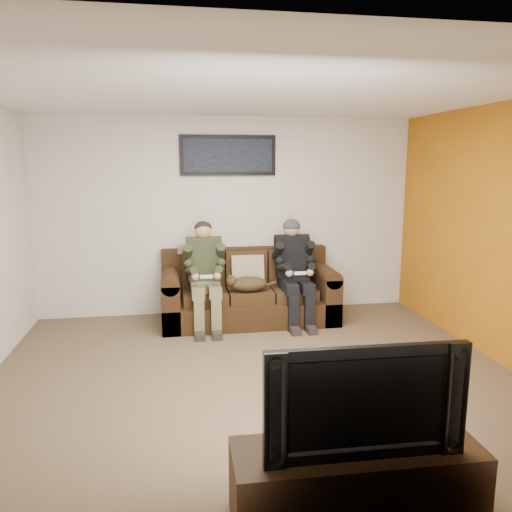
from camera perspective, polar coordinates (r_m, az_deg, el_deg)
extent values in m
plane|color=brown|center=(4.85, 0.04, -13.81)|extent=(5.00, 5.00, 0.00)
plane|color=silver|center=(4.46, 0.05, 18.31)|extent=(5.00, 5.00, 0.00)
plane|color=beige|center=(6.68, -3.15, 4.53)|extent=(5.00, 0.00, 5.00)
plane|color=beige|center=(2.33, 9.28, -7.00)|extent=(5.00, 0.00, 5.00)
plane|color=beige|center=(5.47, 26.88, 2.06)|extent=(0.00, 4.50, 4.50)
plane|color=#A96210|center=(5.46, 26.79, 2.06)|extent=(0.00, 4.50, 4.50)
cube|color=black|center=(6.45, -0.81, -6.13)|extent=(2.19, 0.94, 0.30)
cube|color=black|center=(6.69, -1.30, -1.55)|extent=(2.19, 0.20, 0.60)
cube|color=black|center=(6.34, -9.68, -5.17)|extent=(0.22, 0.94, 0.60)
cube|color=black|center=(6.62, 7.66, -4.44)|extent=(0.22, 0.94, 0.60)
cylinder|color=black|center=(6.26, -9.76, -2.55)|extent=(0.22, 0.94, 0.22)
cylinder|color=black|center=(6.55, 7.73, -1.92)|extent=(0.22, 0.94, 0.22)
cube|color=#382311|center=(6.28, -5.84, -4.56)|extent=(0.54, 0.60, 0.14)
cube|color=#382311|center=(6.49, -6.05, -1.45)|extent=(0.54, 0.14, 0.44)
cube|color=#382311|center=(6.34, -0.75, -4.36)|extent=(0.54, 0.60, 0.14)
cube|color=#382311|center=(6.54, -1.13, -1.29)|extent=(0.54, 0.14, 0.44)
cube|color=#382311|center=(6.44, 4.22, -4.14)|extent=(0.54, 0.60, 0.14)
cube|color=#382311|center=(6.65, 3.68, -1.13)|extent=(0.54, 0.14, 0.44)
cube|color=tan|center=(6.44, -0.98, -1.67)|extent=(0.42, 0.20, 0.41)
cube|color=tan|center=(6.56, -7.02, 0.77)|extent=(0.45, 0.22, 0.08)
cube|color=#6D6444|center=(6.22, -5.85, -3.39)|extent=(0.36, 0.30, 0.14)
cube|color=#2B301D|center=(6.25, -5.96, -0.50)|extent=(0.40, 0.30, 0.53)
cylinder|color=#2B301D|center=(6.23, -6.01, 1.43)|extent=(0.44, 0.18, 0.18)
sphere|color=tan|center=(6.23, -6.05, 2.91)|extent=(0.21, 0.21, 0.21)
cube|color=#6D6444|center=(6.02, -6.68, -3.96)|extent=(0.15, 0.42, 0.13)
cube|color=#6D6444|center=(6.03, -4.78, -3.90)|extent=(0.15, 0.42, 0.13)
cube|color=#6D6444|center=(5.91, -6.52, -7.06)|extent=(0.12, 0.13, 0.44)
cube|color=#6D6444|center=(5.92, -4.57, -6.99)|extent=(0.12, 0.13, 0.44)
cube|color=black|center=(5.89, -6.44, -8.96)|extent=(0.11, 0.26, 0.08)
cube|color=black|center=(5.90, -4.48, -8.88)|extent=(0.11, 0.26, 0.08)
cylinder|color=#2B301D|center=(6.15, -7.80, 0.24)|extent=(0.11, 0.30, 0.28)
cylinder|color=#2B301D|center=(6.18, -4.09, 0.35)|extent=(0.11, 0.30, 0.28)
cylinder|color=#2B301D|center=(5.97, -7.40, -1.64)|extent=(0.14, 0.32, 0.15)
cylinder|color=#2B301D|center=(5.99, -4.15, -1.54)|extent=(0.14, 0.32, 0.15)
sphere|color=tan|center=(5.87, -6.96, -2.35)|extent=(0.09, 0.09, 0.09)
sphere|color=tan|center=(5.88, -4.43, -2.27)|extent=(0.09, 0.09, 0.09)
cube|color=white|center=(5.85, -5.68, -2.35)|extent=(0.15, 0.04, 0.03)
ellipsoid|color=black|center=(6.24, -6.06, 3.20)|extent=(0.22, 0.22, 0.17)
cube|color=black|center=(6.38, 4.30, -2.99)|extent=(0.36, 0.30, 0.14)
cube|color=black|center=(6.41, 4.13, -0.18)|extent=(0.40, 0.30, 0.53)
cylinder|color=black|center=(6.40, 4.11, 1.70)|extent=(0.44, 0.18, 0.18)
sphere|color=tan|center=(6.39, 4.09, 3.14)|extent=(0.21, 0.21, 0.21)
cube|color=black|center=(6.17, 3.84, -3.55)|extent=(0.15, 0.42, 0.13)
cube|color=black|center=(6.22, 5.63, -3.47)|extent=(0.15, 0.42, 0.13)
cube|color=black|center=(6.06, 4.24, -6.56)|extent=(0.12, 0.13, 0.44)
cube|color=black|center=(6.11, 6.07, -6.45)|extent=(0.12, 0.13, 0.44)
cube|color=black|center=(6.04, 4.40, -8.40)|extent=(0.11, 0.26, 0.08)
cube|color=black|center=(6.09, 6.24, -8.27)|extent=(0.11, 0.26, 0.08)
cylinder|color=black|center=(6.29, 2.51, 0.54)|extent=(0.11, 0.30, 0.28)
cylinder|color=black|center=(6.38, 6.03, 0.64)|extent=(0.11, 0.30, 0.28)
cylinder|color=black|center=(6.11, 3.20, -1.28)|extent=(0.14, 0.32, 0.15)
cylinder|color=black|center=(6.19, 6.28, -1.17)|extent=(0.14, 0.32, 0.15)
sphere|color=tan|center=(6.02, 3.82, -1.97)|extent=(0.09, 0.09, 0.09)
sphere|color=tan|center=(6.08, 6.21, -1.87)|extent=(0.09, 0.09, 0.09)
cube|color=white|center=(6.03, 5.07, -1.96)|extent=(0.15, 0.04, 0.03)
ellipsoid|color=black|center=(6.39, 4.09, 3.41)|extent=(0.22, 0.22, 0.19)
ellipsoid|color=#49381D|center=(6.16, -0.84, -3.23)|extent=(0.47, 0.26, 0.19)
sphere|color=#49381D|center=(6.09, -2.85, -2.87)|extent=(0.14, 0.14, 0.14)
cone|color=#49381D|center=(6.04, -3.01, -2.31)|extent=(0.04, 0.04, 0.04)
cone|color=#49381D|center=(6.10, -3.08, -2.16)|extent=(0.04, 0.04, 0.04)
cylinder|color=#49381D|center=(6.25, 1.27, -3.35)|extent=(0.26, 0.13, 0.08)
cube|color=black|center=(6.62, -3.23, 11.41)|extent=(1.25, 0.04, 0.52)
cube|color=black|center=(6.59, -3.20, 11.41)|extent=(1.15, 0.01, 0.42)
cube|color=#311F10|center=(3.14, 11.36, -24.10)|extent=(1.41, 0.48, 0.44)
imported|color=black|center=(2.88, 11.76, -15.23)|extent=(1.11, 0.17, 0.64)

